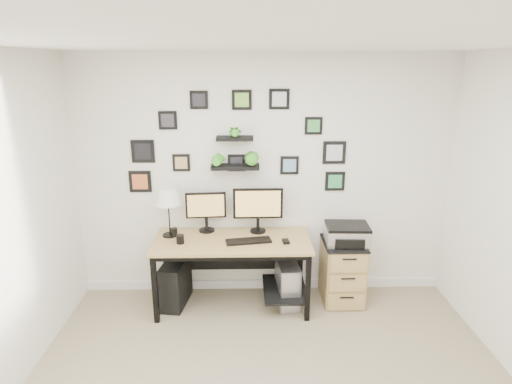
{
  "coord_description": "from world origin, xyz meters",
  "views": [
    {
      "loc": [
        -0.18,
        -2.41,
        2.48
      ],
      "look_at": [
        -0.09,
        1.83,
        1.2
      ],
      "focal_mm": 30.0,
      "sensor_mm": 36.0,
      "label": 1
    }
  ],
  "objects_px": {
    "pc_tower_black": "(176,283)",
    "file_cabinet": "(342,271)",
    "mug": "(180,239)",
    "printer": "(347,234)",
    "desk": "(236,250)",
    "monitor_left": "(206,209)",
    "table_lamp": "(168,197)",
    "monitor_right": "(258,206)",
    "pc_tower_grey": "(287,283)"
  },
  "relations": [
    {
      "from": "pc_tower_grey",
      "to": "printer",
      "type": "distance_m",
      "value": 0.82
    },
    {
      "from": "monitor_left",
      "to": "mug",
      "type": "height_order",
      "value": "monitor_left"
    },
    {
      "from": "table_lamp",
      "to": "monitor_right",
      "type": "bearing_deg",
      "value": 4.99
    },
    {
      "from": "mug",
      "to": "printer",
      "type": "height_order",
      "value": "printer"
    },
    {
      "from": "table_lamp",
      "to": "printer",
      "type": "height_order",
      "value": "table_lamp"
    },
    {
      "from": "pc_tower_black",
      "to": "file_cabinet",
      "type": "distance_m",
      "value": 1.79
    },
    {
      "from": "desk",
      "to": "pc_tower_grey",
      "type": "bearing_deg",
      "value": -0.09
    },
    {
      "from": "pc_tower_black",
      "to": "pc_tower_grey",
      "type": "xyz_separation_m",
      "value": [
        1.19,
        -0.01,
        -0.01
      ]
    },
    {
      "from": "pc_tower_grey",
      "to": "table_lamp",
      "type": "bearing_deg",
      "value": 175.65
    },
    {
      "from": "pc_tower_black",
      "to": "file_cabinet",
      "type": "xyz_separation_m",
      "value": [
        1.79,
        0.04,
        0.09
      ]
    },
    {
      "from": "desk",
      "to": "file_cabinet",
      "type": "height_order",
      "value": "desk"
    },
    {
      "from": "desk",
      "to": "pc_tower_black",
      "type": "relative_size",
      "value": 3.29
    },
    {
      "from": "monitor_left",
      "to": "table_lamp",
      "type": "bearing_deg",
      "value": -163.19
    },
    {
      "from": "monitor_left",
      "to": "file_cabinet",
      "type": "relative_size",
      "value": 0.65
    },
    {
      "from": "monitor_right",
      "to": "printer",
      "type": "bearing_deg",
      "value": -8.0
    },
    {
      "from": "mug",
      "to": "printer",
      "type": "xyz_separation_m",
      "value": [
        1.71,
        0.15,
        -0.02
      ]
    },
    {
      "from": "file_cabinet",
      "to": "printer",
      "type": "bearing_deg",
      "value": -34.97
    },
    {
      "from": "monitor_right",
      "to": "table_lamp",
      "type": "bearing_deg",
      "value": -175.01
    },
    {
      "from": "table_lamp",
      "to": "file_cabinet",
      "type": "bearing_deg",
      "value": -1.09
    },
    {
      "from": "desk",
      "to": "file_cabinet",
      "type": "relative_size",
      "value": 2.39
    },
    {
      "from": "pc_tower_black",
      "to": "printer",
      "type": "bearing_deg",
      "value": 9.88
    },
    {
      "from": "table_lamp",
      "to": "pc_tower_black",
      "type": "height_order",
      "value": "table_lamp"
    },
    {
      "from": "desk",
      "to": "monitor_right",
      "type": "distance_m",
      "value": 0.51
    },
    {
      "from": "table_lamp",
      "to": "mug",
      "type": "distance_m",
      "value": 0.45
    },
    {
      "from": "desk",
      "to": "file_cabinet",
      "type": "bearing_deg",
      "value": 2.92
    },
    {
      "from": "table_lamp",
      "to": "mug",
      "type": "bearing_deg",
      "value": -56.29
    },
    {
      "from": "monitor_left",
      "to": "file_cabinet",
      "type": "distance_m",
      "value": 1.61
    },
    {
      "from": "file_cabinet",
      "to": "mug",
      "type": "bearing_deg",
      "value": -174.33
    },
    {
      "from": "mug",
      "to": "pc_tower_black",
      "type": "bearing_deg",
      "value": 127.01
    },
    {
      "from": "desk",
      "to": "table_lamp",
      "type": "relative_size",
      "value": 3.06
    },
    {
      "from": "desk",
      "to": "mug",
      "type": "distance_m",
      "value": 0.59
    },
    {
      "from": "pc_tower_grey",
      "to": "monitor_left",
      "type": "bearing_deg",
      "value": 166.52
    },
    {
      "from": "pc_tower_black",
      "to": "table_lamp",
      "type": "bearing_deg",
      "value": 126.95
    },
    {
      "from": "pc_tower_black",
      "to": "file_cabinet",
      "type": "relative_size",
      "value": 0.73
    },
    {
      "from": "monitor_left",
      "to": "file_cabinet",
      "type": "bearing_deg",
      "value": -5.77
    },
    {
      "from": "pc_tower_grey",
      "to": "file_cabinet",
      "type": "relative_size",
      "value": 0.73
    },
    {
      "from": "desk",
      "to": "printer",
      "type": "bearing_deg",
      "value": 2.11
    },
    {
      "from": "monitor_left",
      "to": "pc_tower_black",
      "type": "xyz_separation_m",
      "value": [
        -0.33,
        -0.19,
        -0.76
      ]
    },
    {
      "from": "pc_tower_grey",
      "to": "file_cabinet",
      "type": "distance_m",
      "value": 0.61
    },
    {
      "from": "desk",
      "to": "pc_tower_black",
      "type": "height_order",
      "value": "desk"
    },
    {
      "from": "pc_tower_black",
      "to": "monitor_left",
      "type": "bearing_deg",
      "value": 39.1
    },
    {
      "from": "monitor_right",
      "to": "table_lamp",
      "type": "relative_size",
      "value": 1.0
    },
    {
      "from": "monitor_right",
      "to": "pc_tower_black",
      "type": "bearing_deg",
      "value": -169.7
    },
    {
      "from": "pc_tower_grey",
      "to": "printer",
      "type": "relative_size",
      "value": 1.08
    },
    {
      "from": "pc_tower_black",
      "to": "printer",
      "type": "height_order",
      "value": "printer"
    },
    {
      "from": "monitor_left",
      "to": "pc_tower_grey",
      "type": "distance_m",
      "value": 1.17
    },
    {
      "from": "mug",
      "to": "file_cabinet",
      "type": "xyz_separation_m",
      "value": [
        1.69,
        0.17,
        -0.46
      ]
    },
    {
      "from": "monitor_left",
      "to": "mug",
      "type": "relative_size",
      "value": 4.91
    },
    {
      "from": "desk",
      "to": "file_cabinet",
      "type": "xyz_separation_m",
      "value": [
        1.14,
        0.06,
        -0.29
      ]
    },
    {
      "from": "printer",
      "to": "monitor_left",
      "type": "bearing_deg",
      "value": 173.73
    }
  ]
}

